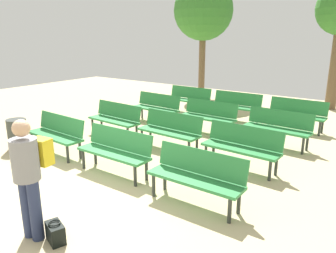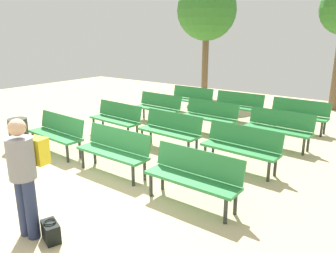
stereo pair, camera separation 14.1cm
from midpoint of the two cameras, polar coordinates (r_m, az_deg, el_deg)
ground_plane at (r=5.81m, az=-21.10°, el=-12.63°), size 24.00×24.00×0.00m
bench_r0_c0 at (r=7.93m, az=-19.21°, el=-0.92°), size 1.62×0.56×0.87m
bench_r0_c1 at (r=6.50m, az=-9.69°, el=-3.84°), size 1.60×0.48×0.87m
bench_r0_c2 at (r=5.31m, az=4.29°, el=-8.24°), size 1.60×0.48×0.87m
bench_r1_c0 at (r=8.94m, az=-9.56°, el=1.58°), size 1.62×0.57×0.87m
bench_r1_c1 at (r=7.75m, az=-0.11°, el=-0.39°), size 1.62×0.54×0.87m
bench_r1_c2 at (r=6.79m, az=12.16°, el=-3.11°), size 1.62×0.54×0.87m
bench_r2_c0 at (r=10.22m, az=-2.41°, el=3.56°), size 1.62×0.56×0.87m
bench_r2_c1 at (r=9.16m, az=6.66°, el=2.04°), size 1.61×0.51×0.87m
bench_r2_c2 at (r=8.41m, az=18.11°, el=0.10°), size 1.62×0.57×0.87m
bench_r3_c0 at (r=11.58m, az=3.28°, el=4.99°), size 1.60×0.49×0.87m
bench_r3_c1 at (r=10.68m, az=11.37°, el=3.80°), size 1.60×0.49×0.87m
bench_r3_c2 at (r=10.01m, az=21.08°, el=2.25°), size 1.61×0.51×0.87m
tree_1 at (r=14.96m, az=5.88°, el=19.35°), size 2.55×2.55×4.93m
visitor_with_backpack at (r=4.66m, az=-23.81°, el=-7.31°), size 0.38×0.55×1.65m
handbag at (r=4.80m, az=-19.83°, el=-16.96°), size 0.36×0.27×0.29m
trash_bin at (r=8.67m, az=-25.13°, el=-1.17°), size 0.45×0.45×0.72m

